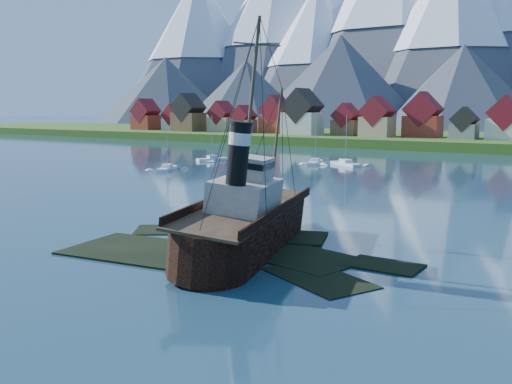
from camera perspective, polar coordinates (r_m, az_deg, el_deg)
The scene contains 9 objects.
ground at distance 51.72m, azimuth -5.20°, elevation -6.16°, with size 1400.00×1400.00×0.00m, color #1D3D51.
shoal at distance 52.43m, azimuth -2.19°, elevation -6.32°, with size 31.71×21.24×1.14m.
seawall at distance 174.37m, azimuth 23.00°, elevation 3.50°, with size 600.00×2.50×2.00m, color #3F3D38.
town at distance 201.83m, azimuth 14.89°, elevation 7.03°, with size 250.96×16.69×17.30m.
tugboat_wreck at distance 52.99m, azimuth -0.33°, elevation -2.74°, with size 6.34×27.32×21.65m.
sailboat_a at distance 121.20m, azimuth -8.87°, elevation 2.29°, with size 5.52×8.58×10.36m.
sailboat_b at distance 140.66m, azimuth -4.38°, elevation 3.23°, with size 5.28×8.06×11.59m.
sailboat_c at distance 130.32m, azimuth 8.95°, elevation 2.74°, with size 9.03×6.87×11.89m.
sailboat_f at distance 133.96m, azimuth 5.94°, elevation 2.93°, with size 4.53×8.93×10.54m.
Camera 1 is at (31.33, -39.04, 13.02)m, focal length 40.00 mm.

